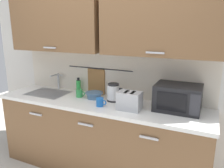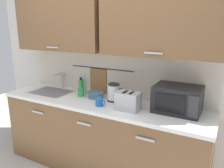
% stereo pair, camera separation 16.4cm
% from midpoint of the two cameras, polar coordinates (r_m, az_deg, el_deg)
% --- Properties ---
extents(counter_unit, '(2.53, 0.64, 0.90)m').
position_cam_midpoint_polar(counter_unit, '(2.76, -1.57, -13.20)').
color(counter_unit, brown).
rests_on(counter_unit, ground).
extents(back_wall_assembly, '(3.70, 0.41, 2.50)m').
position_cam_midpoint_polar(back_wall_assembly, '(2.65, 1.03, 9.79)').
color(back_wall_assembly, silver).
rests_on(back_wall_assembly, ground).
extents(sink_faucet, '(0.09, 0.17, 0.22)m').
position_cam_midpoint_polar(sink_faucet, '(3.15, -11.56, 1.45)').
color(sink_faucet, '#B2B5BA').
rests_on(sink_faucet, counter_unit).
extents(microwave, '(0.46, 0.35, 0.27)m').
position_cam_midpoint_polar(microwave, '(2.35, 18.50, -3.70)').
color(microwave, black).
rests_on(microwave, counter_unit).
extents(electric_kettle, '(0.23, 0.16, 0.21)m').
position_cam_midpoint_polar(electric_kettle, '(2.57, 2.41, -2.21)').
color(electric_kettle, black).
rests_on(electric_kettle, counter_unit).
extents(dish_soap_bottle, '(0.06, 0.06, 0.20)m').
position_cam_midpoint_polar(dish_soap_bottle, '(2.95, -6.41, -0.36)').
color(dish_soap_bottle, green).
rests_on(dish_soap_bottle, counter_unit).
extents(mug_near_sink, '(0.12, 0.08, 0.09)m').
position_cam_midpoint_polar(mug_near_sink, '(2.76, -6.31, -2.24)').
color(mug_near_sink, green).
rests_on(mug_near_sink, counter_unit).
extents(mixing_bowl, '(0.21, 0.21, 0.08)m').
position_cam_midpoint_polar(mixing_bowl, '(2.69, -2.61, -2.71)').
color(mixing_bowl, '#4C7093').
rests_on(mixing_bowl, counter_unit).
extents(toaster, '(0.26, 0.17, 0.19)m').
position_cam_midpoint_polar(toaster, '(2.30, 6.24, -4.42)').
color(toaster, '#B7BABF').
rests_on(toaster, counter_unit).
extents(mug_by_kettle, '(0.12, 0.08, 0.09)m').
position_cam_midpoint_polar(mug_by_kettle, '(2.41, -1.33, -4.65)').
color(mug_by_kettle, blue).
rests_on(mug_by_kettle, counter_unit).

